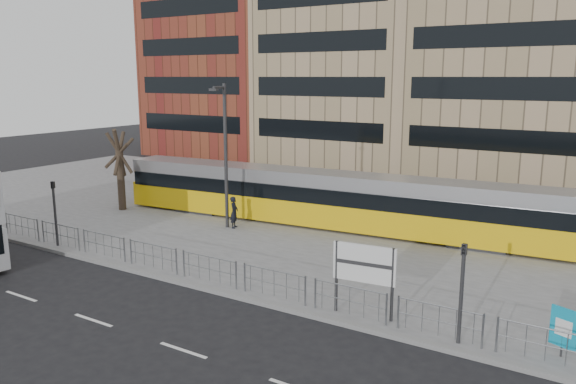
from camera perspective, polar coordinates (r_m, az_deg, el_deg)
The scene contains 14 objects.
ground at distance 21.60m, azimuth -7.36°, elevation -10.21°, with size 120.00×120.00×0.00m, color black.
plaza at distance 31.31m, azimuth 6.60°, elevation -3.11°, with size 64.00×24.00×0.15m, color slate.
kerb at distance 21.61m, azimuth -7.28°, elevation -9.99°, with size 64.00×0.25×0.17m, color gray.
building_row at distance 51.23m, azimuth 19.78°, elevation 16.47°, with size 70.40×18.40×31.20m.
pedestrian_barrier at distance 20.50m, azimuth -2.14°, elevation -8.40°, with size 32.07×0.07×1.10m.
road_markings at distance 18.28m, azimuth -12.99°, elevation -14.63°, with size 62.00×0.12×0.01m, color white.
tram at distance 29.99m, azimuth 3.86°, elevation -0.70°, with size 24.80×4.39×2.91m.
station_sign at distance 18.79m, azimuth 7.74°, elevation -7.55°, with size 2.14×0.31×2.47m.
ad_panel at distance 18.12m, azimuth 26.20°, elevation -12.33°, with size 0.75×0.35×1.47m.
pedestrian at distance 29.76m, azimuth -5.49°, elevation -2.06°, with size 0.61×0.40×1.67m, color black.
traffic_light_west at distance 28.40m, azimuth -22.64°, elevation -1.22°, with size 0.23×0.25×3.10m.
traffic_light_east at distance 17.45m, azimuth 17.28°, elevation -8.60°, with size 0.17×0.20×3.10m.
lamp_post_west at distance 29.26m, azimuth -6.43°, elevation 4.25°, with size 0.45×1.04×7.53m.
bare_tree at distance 34.54m, azimuth -16.92°, elevation 6.40°, with size 4.68×4.68×7.13m.
Camera 1 is at (12.77, -15.47, 8.00)m, focal length 35.00 mm.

